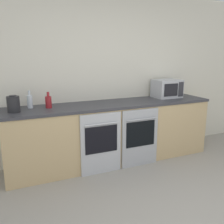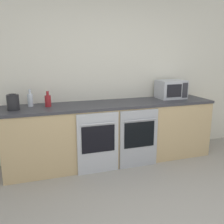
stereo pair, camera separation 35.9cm
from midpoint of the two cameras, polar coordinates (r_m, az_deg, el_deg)
The scene contains 8 objects.
wall_back at distance 4.05m, azimuth 1.07°, elevation 8.16°, with size 10.00×0.06×2.60m.
counter_back at distance 3.88m, azimuth 2.75°, elevation -4.67°, with size 3.19×0.67×0.93m.
oven_left at distance 3.48m, azimuth -0.23°, elevation -7.15°, with size 0.59×0.06×0.87m.
oven_right at distance 3.71m, azimuth 8.94°, elevation -6.02°, with size 0.59×0.06×0.87m.
microwave at distance 4.32m, azimuth 15.64°, elevation 5.01°, with size 0.44×0.35×0.30m.
bottle_red at distance 3.57m, azimuth -11.68°, elevation 2.55°, with size 0.09×0.09×0.22m.
bottle_clear at distance 3.64m, azimuth -15.54°, elevation 2.69°, with size 0.07×0.07×0.24m.
kettle at distance 3.46m, azimuth -18.98°, elevation 2.09°, with size 0.16×0.16×0.22m.
Camera 2 is at (-1.17, -1.51, 1.65)m, focal length 40.00 mm.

